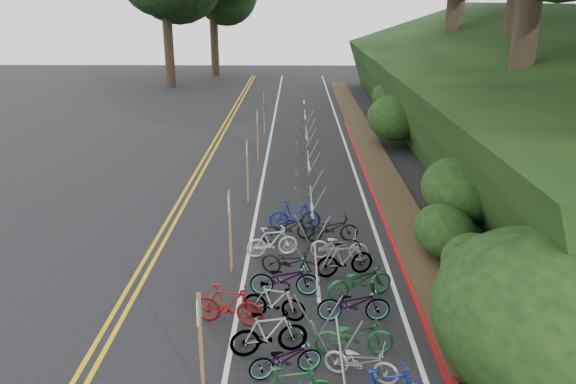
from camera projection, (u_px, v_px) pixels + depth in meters
name	position (u px, v px, depth m)	size (l,w,h in m)	color
ground	(177.00, 380.00, 11.72)	(120.00, 120.00, 0.00)	black
road_markings	(247.00, 210.00, 21.26)	(7.47, 80.00, 0.01)	gold
red_curb	(374.00, 193.00, 22.98)	(0.25, 28.00, 0.10)	maroon
embankment	(501.00, 102.00, 28.72)	(14.30, 48.14, 9.11)	black
bike_rack_front	(341.00, 372.00, 10.66)	(1.13, 2.87, 1.15)	gray
bike_racks_rest	(308.00, 167.00, 23.70)	(1.14, 23.00, 1.17)	gray
signpost_near	(200.00, 338.00, 10.87)	(0.08, 0.40, 2.30)	brown
signposts_rest	(253.00, 148.00, 24.49)	(0.08, 18.40, 2.50)	brown
bike_front	(228.00, 305.00, 13.61)	(1.77, 0.50, 1.06)	maroon
bike_valet	(318.00, 302.00, 13.82)	(3.48, 13.02, 1.08)	#144C1E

